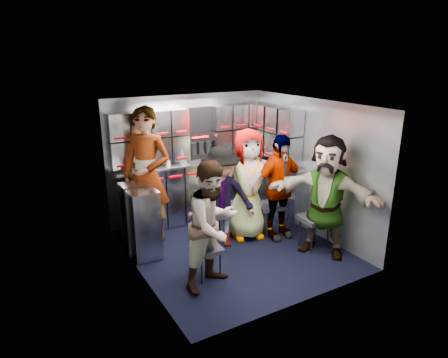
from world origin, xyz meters
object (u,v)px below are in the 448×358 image
jump_seat_mid_left (216,215)px  jump_seat_center (241,207)px  jump_seat_mid_right (270,207)px  attendant_arc_a (213,225)px  attendant_standing (147,176)px  attendant_arc_b (221,198)px  attendant_arc_c (248,184)px  jump_seat_near_right (315,220)px  attendant_arc_e (326,196)px  attendant_arc_d (278,187)px  jump_seat_near_left (207,251)px

jump_seat_mid_left → jump_seat_center: bearing=7.2°
jump_seat_mid_right → attendant_arc_a: attendant_arc_a is taller
attendant_standing → attendant_arc_a: attendant_standing is taller
attendant_arc_b → attendant_arc_c: (0.50, 0.06, 0.10)m
jump_seat_near_right → attendant_arc_e: (0.00, -0.18, 0.42)m
attendant_arc_d → jump_seat_center: bearing=130.9°
jump_seat_near_left → attendant_arc_e: (1.74, -0.23, 0.49)m
jump_seat_near_left → attendant_standing: bearing=100.1°
jump_seat_center → jump_seat_near_right: size_ratio=1.05×
jump_seat_mid_left → attendant_arc_a: (-0.60, -1.04, 0.38)m
jump_seat_near_left → attendant_standing: attendant_standing is taller
jump_seat_center → attendant_arc_a: 1.60m
jump_seat_near_left → attendant_arc_b: 0.98m
attendant_arc_c → attendant_arc_e: size_ratio=0.99×
attendant_arc_b → attendant_arc_a: bearing=-102.8°
jump_seat_mid_right → attendant_standing: attendant_standing is taller
attendant_arc_c → attendant_arc_e: 1.17m
attendant_standing → jump_seat_near_right: bearing=12.2°
jump_seat_near_left → attendant_arc_a: size_ratio=0.27×
jump_seat_mid_left → attendant_arc_a: size_ratio=0.30×
jump_seat_center → jump_seat_mid_right: (0.39, -0.24, 0.01)m
attendant_standing → attendant_arc_e: attendant_standing is taller
jump_seat_center → attendant_standing: size_ratio=0.25×
jump_seat_mid_right → attendant_arc_c: 0.58m
attendant_arc_c → attendant_arc_b: bearing=-158.0°
jump_seat_near_right → attendant_arc_a: size_ratio=0.31×
jump_seat_mid_right → attendant_arc_b: (-0.89, -0.00, 0.32)m
attendant_arc_c → attendant_arc_e: (0.64, -0.98, 0.01)m
jump_seat_mid_left → jump_seat_near_right: (1.14, -0.92, 0.02)m
jump_seat_near_right → attendant_arc_a: attendant_arc_a is taller
attendant_arc_c → jump_seat_mid_right: bearing=5.8°
attendant_arc_a → attendant_standing: bearing=80.5°
jump_seat_mid_right → attendant_arc_d: bearing=-90.0°
jump_seat_near_right → attendant_arc_c: (-0.64, 0.80, 0.42)m
jump_seat_center → jump_seat_near_right: 1.17m
jump_seat_near_left → attendant_arc_a: attendant_arc_a is taller
attendant_standing → jump_seat_near_left: bearing=-31.6°
attendant_arc_d → attendant_arc_e: 0.78m
attendant_arc_b → attendant_arc_d: size_ratio=0.93×
jump_seat_mid_left → attendant_arc_a: 1.26m
attendant_arc_a → jump_seat_near_right: bearing=-14.4°
jump_seat_near_right → attendant_arc_d: size_ratio=0.30×
jump_seat_near_right → attendant_arc_b: 1.39m
jump_seat_near_right → attendant_arc_b: attendant_arc_b is taller
jump_seat_mid_left → jump_seat_mid_right: jump_seat_mid_right is taller
jump_seat_near_left → jump_seat_mid_left: bearing=55.1°
jump_seat_mid_right → attendant_arc_c: bearing=171.0°
jump_seat_mid_right → attendant_arc_d: 0.42m
jump_seat_near_right → attendant_arc_e: attendant_arc_e is taller
jump_seat_near_left → attendant_standing: 1.56m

